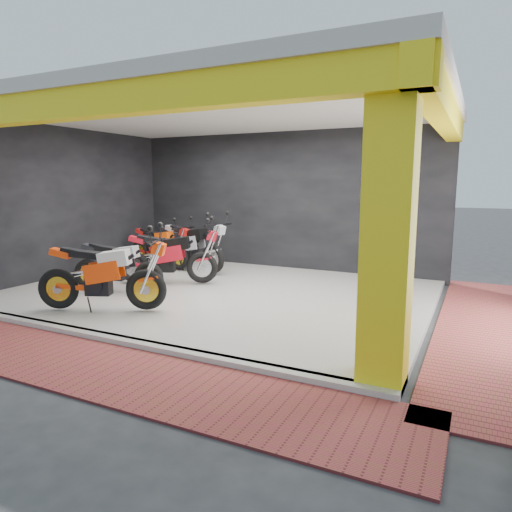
{
  "coord_description": "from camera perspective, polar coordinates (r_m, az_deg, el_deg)",
  "views": [
    {
      "loc": [
        4.62,
        -5.67,
        2.25
      ],
      "look_at": [
        0.92,
        1.82,
        0.9
      ],
      "focal_mm": 32.0,
      "sensor_mm": 36.0,
      "label": 1
    }
  ],
  "objects": [
    {
      "name": "ground",
      "position": [
        7.65,
        -12.4,
        -8.14
      ],
      "size": [
        80.0,
        80.0,
        0.0
      ],
      "primitive_type": "plane",
      "color": "#2D2D30",
      "rests_on": "ground"
    },
    {
      "name": "showroom_floor",
      "position": [
        9.22,
        -4.63,
        -4.66
      ],
      "size": [
        8.0,
        6.0,
        0.1
      ],
      "primitive_type": "cube",
      "color": "silver",
      "rests_on": "ground"
    },
    {
      "name": "showroom_ceiling",
      "position": [
        9.06,
        -4.93,
        17.71
      ],
      "size": [
        8.4,
        6.4,
        0.2
      ],
      "primitive_type": "cube",
      "color": "beige",
      "rests_on": "corner_column"
    },
    {
      "name": "back_wall",
      "position": [
        11.73,
        3.1,
        6.71
      ],
      "size": [
        8.2,
        0.2,
        3.5
      ],
      "primitive_type": "cube",
      "color": "black",
      "rests_on": "ground"
    },
    {
      "name": "left_wall",
      "position": [
        11.63,
        -22.46,
        6.01
      ],
      "size": [
        0.2,
        6.2,
        3.5
      ],
      "primitive_type": "cube",
      "color": "black",
      "rests_on": "ground"
    },
    {
      "name": "corner_column",
      "position": [
        5.03,
        16.23,
        3.11
      ],
      "size": [
        0.5,
        0.5,
        3.5
      ],
      "primitive_type": "cube",
      "color": "yellow",
      "rests_on": "ground"
    },
    {
      "name": "header_beam_front",
      "position": [
        6.65,
        -19.07,
        17.77
      ],
      "size": [
        8.4,
        0.3,
        0.4
      ],
      "primitive_type": "cube",
      "color": "yellow",
      "rests_on": "corner_column"
    },
    {
      "name": "header_beam_right",
      "position": [
        7.77,
        22.42,
        16.27
      ],
      "size": [
        0.3,
        6.4,
        0.4
      ],
      "primitive_type": "cube",
      "color": "yellow",
      "rests_on": "corner_column"
    },
    {
      "name": "floor_kerb",
      "position": [
        6.92,
        -17.77,
        -9.82
      ],
      "size": [
        8.0,
        0.2,
        0.1
      ],
      "primitive_type": "cube",
      "color": "silver",
      "rests_on": "ground"
    },
    {
      "name": "paver_front",
      "position": [
        6.43,
        -22.67,
        -11.9
      ],
      "size": [
        9.0,
        1.4,
        0.03
      ],
      "primitive_type": "cube",
      "color": "maroon",
      "rests_on": "ground"
    },
    {
      "name": "paver_right",
      "position": [
        7.99,
        26.74,
        -8.07
      ],
      "size": [
        1.4,
        7.0,
        0.03
      ],
      "primitive_type": "cube",
      "color": "maroon",
      "rests_on": "ground"
    },
    {
      "name": "moto_hero",
      "position": [
        7.82,
        -13.66,
        -1.71
      ],
      "size": [
        2.47,
        1.72,
        1.42
      ],
      "primitive_type": null,
      "rotation": [
        0.0,
        0.0,
        0.42
      ],
      "color": "#FB410A",
      "rests_on": "showroom_floor"
    },
    {
      "name": "moto_row_a",
      "position": [
        9.04,
        -13.33,
        -0.76
      ],
      "size": [
        2.17,
        1.18,
        1.26
      ],
      "primitive_type": null,
      "rotation": [
        0.0,
        0.0,
        0.21
      ],
      "color": "black",
      "rests_on": "showroom_floor"
    },
    {
      "name": "moto_row_b",
      "position": [
        9.72,
        -6.8,
        0.45
      ],
      "size": [
        2.39,
        1.69,
        1.37
      ],
      "primitive_type": null,
      "rotation": [
        0.0,
        0.0,
        0.43
      ],
      "color": "red",
      "rests_on": "showroom_floor"
    },
    {
      "name": "moto_row_c",
      "position": [
        11.36,
        -9.7,
        1.39
      ],
      "size": [
        2.17,
        1.03,
        1.28
      ],
      "primitive_type": null,
      "rotation": [
        0.0,
        0.0,
        -0.13
      ],
      "color": "red",
      "rests_on": "showroom_floor"
    },
    {
      "name": "moto_row_d",
      "position": [
        10.74,
        -5.46,
        1.45
      ],
      "size": [
        2.48,
        1.37,
        1.43
      ],
      "primitive_type": null,
      "rotation": [
        0.0,
        0.0,
        -0.23
      ],
      "color": "#B2B4BB",
      "rests_on": "showroom_floor"
    }
  ]
}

